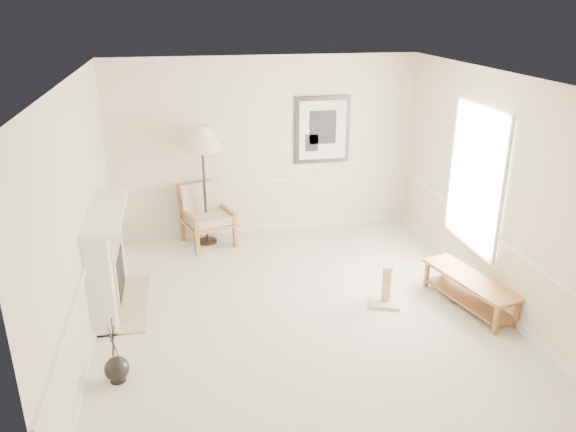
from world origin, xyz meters
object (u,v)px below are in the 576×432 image
object	(u,v)px
armchair	(205,211)
bench	(470,287)
floor_vase	(117,369)
floor_lamp	(202,142)
scratching_post	(386,292)

from	to	relation	value
armchair	bench	bearing A→B (deg)	-59.47
floor_vase	bench	xyz separation A→B (m)	(4.29, 0.72, 0.13)
armchair	floor_lamp	distance (m)	1.16
bench	scratching_post	size ratio (longest dim) A/B	2.79
armchair	scratching_post	size ratio (longest dim) A/B	1.82
scratching_post	floor_lamp	bearing A→B (deg)	131.58
floor_vase	scratching_post	size ratio (longest dim) A/B	1.42
floor_lamp	bench	size ratio (longest dim) A/B	1.29
floor_vase	bench	bearing A→B (deg)	9.47
floor_vase	bench	distance (m)	4.36
floor_lamp	scratching_post	world-z (taller)	floor_lamp
armchair	bench	size ratio (longest dim) A/B	0.65
floor_lamp	bench	distance (m)	4.39
floor_vase	floor_lamp	size ratio (longest dim) A/B	0.39
armchair	scratching_post	world-z (taller)	armchair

